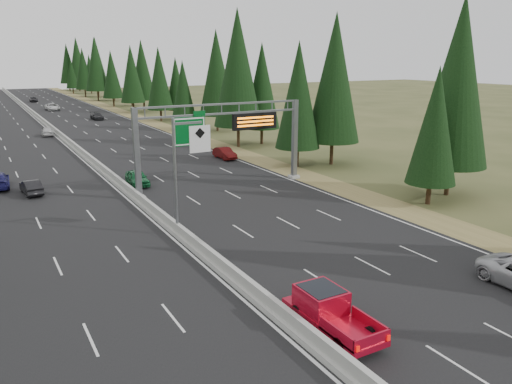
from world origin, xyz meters
TOP-DOWN VIEW (x-y plane):
  - road at (0.00, 80.00)m, footprint 32.00×260.00m
  - shoulder_right at (17.80, 80.00)m, footprint 3.60×260.00m
  - median_barrier at (0.00, 80.00)m, footprint 0.70×260.00m
  - sign_gantry at (8.92, 34.88)m, footprint 16.75×0.98m
  - hov_sign_pole at (0.58, 24.97)m, footprint 2.80×0.50m
  - tree_row_right at (22.11, 69.92)m, footprint 11.13×240.85m
  - red_pickup at (1.50, 10.34)m, footprint 1.89×5.29m
  - car_ahead_green at (1.66, 40.00)m, footprint 1.79×4.16m
  - car_ahead_dkred at (14.50, 47.38)m, footprint 1.46×4.09m
  - car_ahead_dkgrey at (9.86, 94.62)m, footprint 1.98×4.68m
  - car_ahead_white at (4.88, 117.70)m, footprint 2.90×5.72m
  - car_ahead_far at (3.71, 143.78)m, footprint 1.85×4.46m
  - car_onc_near at (-7.50, 41.40)m, footprint 1.71×4.01m
  - car_onc_white at (-1.50, 77.16)m, footprint 1.94×4.19m

SIDE VIEW (x-z plane):
  - shoulder_right at x=17.80m, z-range 0.00..0.06m
  - road at x=0.00m, z-range 0.00..0.08m
  - median_barrier at x=0.00m, z-range -0.01..0.84m
  - car_onc_near at x=-7.50m, z-range 0.08..1.37m
  - car_ahead_dkred at x=14.50m, z-range 0.08..1.42m
  - car_ahead_dkgrey at x=9.86m, z-range 0.08..1.43m
  - car_onc_white at x=-1.50m, z-range 0.08..1.47m
  - car_ahead_green at x=1.66m, z-range 0.08..1.48m
  - car_ahead_far at x=3.71m, z-range 0.08..1.59m
  - car_ahead_white at x=4.88m, z-range 0.08..1.63m
  - red_pickup at x=1.50m, z-range 0.17..1.90m
  - hov_sign_pole at x=0.58m, z-range 0.72..8.72m
  - sign_gantry at x=8.92m, z-range 1.37..9.17m
  - tree_row_right at x=22.11m, z-range -0.23..18.69m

